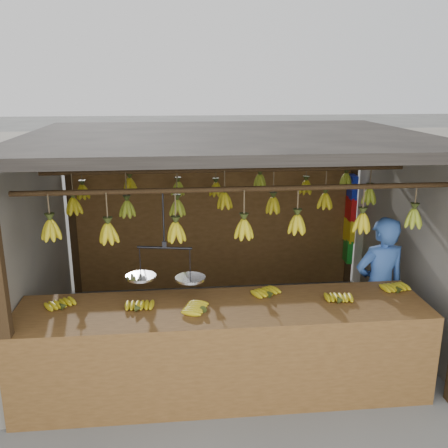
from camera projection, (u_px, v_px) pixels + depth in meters
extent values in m
plane|color=#5B5B57|center=(227.00, 334.00, 6.01)|extent=(80.00, 80.00, 0.00)
cube|color=black|center=(3.00, 309.00, 4.06)|extent=(0.10, 0.10, 2.30)
cube|color=black|center=(72.00, 215.00, 6.93)|extent=(0.10, 0.10, 2.30)
cube|color=black|center=(351.00, 208.00, 7.32)|extent=(0.10, 0.10, 2.30)
cube|color=black|center=(227.00, 138.00, 5.36)|extent=(4.30, 3.30, 0.10)
cylinder|color=black|center=(239.00, 189.00, 4.50)|extent=(4.00, 0.05, 0.05)
cylinder|color=black|center=(227.00, 170.00, 5.46)|extent=(4.00, 0.05, 0.05)
cylinder|color=black|center=(218.00, 157.00, 6.42)|extent=(4.00, 0.05, 0.05)
cube|color=brown|center=(216.00, 228.00, 7.20)|extent=(4.00, 0.06, 1.80)
cube|color=brown|center=(224.00, 310.00, 4.71)|extent=(3.88, 0.86, 0.08)
cube|color=brown|center=(228.00, 373.00, 4.41)|extent=(3.88, 0.04, 0.90)
cube|color=black|center=(15.00, 387.00, 4.29)|extent=(0.07, 0.07, 0.82)
cube|color=black|center=(424.00, 363.00, 4.65)|extent=(0.07, 0.07, 0.82)
cube|color=black|center=(38.00, 342.00, 5.02)|extent=(0.07, 0.07, 0.82)
cube|color=black|center=(390.00, 325.00, 5.38)|extent=(0.07, 0.07, 0.82)
ellipsoid|color=gold|center=(64.00, 307.00, 4.61)|extent=(0.28, 0.30, 0.06)
ellipsoid|color=gold|center=(138.00, 309.00, 4.56)|extent=(0.19, 0.25, 0.06)
ellipsoid|color=gold|center=(204.00, 309.00, 4.56)|extent=(0.29, 0.25, 0.06)
ellipsoid|color=gold|center=(271.00, 295.00, 4.87)|extent=(0.27, 0.30, 0.06)
ellipsoid|color=gold|center=(341.00, 301.00, 4.73)|extent=(0.21, 0.26, 0.06)
ellipsoid|color=gold|center=(400.00, 291.00, 4.97)|extent=(0.22, 0.27, 0.06)
ellipsoid|color=gold|center=(51.00, 230.00, 4.38)|extent=(0.16, 0.16, 0.28)
ellipsoid|color=gold|center=(109.00, 233.00, 4.46)|extent=(0.16, 0.16, 0.28)
ellipsoid|color=gold|center=(176.00, 232.00, 4.58)|extent=(0.16, 0.16, 0.28)
ellipsoid|color=gold|center=(244.00, 229.00, 4.56)|extent=(0.16, 0.16, 0.28)
ellipsoid|color=gold|center=(297.00, 224.00, 4.70)|extent=(0.16, 0.16, 0.28)
ellipsoid|color=gold|center=(362.00, 223.00, 4.72)|extent=(0.16, 0.16, 0.28)
ellipsoid|color=#92A523|center=(413.00, 218.00, 4.80)|extent=(0.16, 0.16, 0.28)
ellipsoid|color=gold|center=(74.00, 206.00, 5.35)|extent=(0.16, 0.16, 0.28)
ellipsoid|color=#92A523|center=(127.00, 209.00, 5.43)|extent=(0.16, 0.16, 0.28)
ellipsoid|color=#92A523|center=(177.00, 208.00, 5.55)|extent=(0.16, 0.16, 0.28)
ellipsoid|color=gold|center=(225.00, 201.00, 5.53)|extent=(0.16, 0.16, 0.28)
ellipsoid|color=gold|center=(273.00, 205.00, 5.62)|extent=(0.16, 0.16, 0.28)
ellipsoid|color=gold|center=(325.00, 201.00, 5.67)|extent=(0.16, 0.16, 0.28)
ellipsoid|color=#92A523|center=(369.00, 196.00, 5.73)|extent=(0.16, 0.16, 0.28)
ellipsoid|color=gold|center=(83.00, 192.00, 6.35)|extent=(0.16, 0.16, 0.28)
ellipsoid|color=gold|center=(130.00, 185.00, 6.44)|extent=(0.16, 0.16, 0.28)
ellipsoid|color=#92A523|center=(178.00, 188.00, 6.52)|extent=(0.16, 0.16, 0.28)
ellipsoid|color=gold|center=(216.00, 189.00, 6.55)|extent=(0.16, 0.16, 0.28)
ellipsoid|color=#92A523|center=(260.00, 181.00, 6.53)|extent=(0.16, 0.16, 0.28)
ellipsoid|color=gold|center=(306.00, 187.00, 6.61)|extent=(0.16, 0.16, 0.28)
ellipsoid|color=#92A523|center=(346.00, 180.00, 6.68)|extent=(0.16, 0.16, 0.28)
cylinder|color=black|center=(163.00, 220.00, 4.51)|extent=(0.02, 0.02, 0.54)
cylinder|color=black|center=(164.00, 248.00, 4.58)|extent=(0.51, 0.12, 0.02)
cylinder|color=silver|center=(141.00, 277.00, 4.69)|extent=(0.27, 0.27, 0.02)
cylinder|color=silver|center=(190.00, 279.00, 4.65)|extent=(0.27, 0.27, 0.02)
imported|color=#3359A5|center=(379.00, 287.00, 5.39)|extent=(0.62, 0.45, 1.58)
cube|color=#1426BF|center=(352.00, 187.00, 7.08)|extent=(0.08, 0.26, 0.34)
cube|color=red|center=(351.00, 208.00, 7.17)|extent=(0.08, 0.26, 0.34)
cube|color=yellow|center=(349.00, 230.00, 7.26)|extent=(0.08, 0.26, 0.34)
cube|color=#199926|center=(348.00, 250.00, 7.34)|extent=(0.08, 0.26, 0.34)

